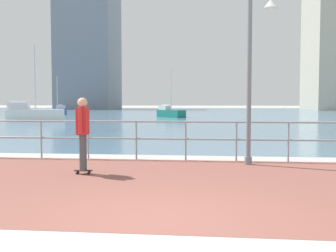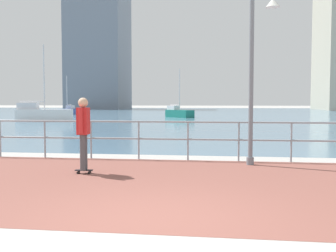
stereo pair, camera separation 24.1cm
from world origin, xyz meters
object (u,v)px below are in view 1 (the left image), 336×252
skateboarder (83,128)px  sailboat_red (58,111)px  lamppost (256,60)px  sailboat_teal (34,114)px  sailboat_white (170,113)px

skateboarder → sailboat_red: sailboat_red is taller
lamppost → sailboat_teal: 27.48m
lamppost → sailboat_teal: bearing=125.8°
skateboarder → sailboat_white: sailboat_white is taller
sailboat_red → sailboat_white: sailboat_white is taller
skateboarder → sailboat_white: bearing=92.3°
sailboat_red → sailboat_white: (14.51, -6.59, 0.02)m
lamppost → sailboat_red: bearing=117.8°
skateboarder → sailboat_red: 42.37m
skateboarder → sailboat_teal: (-12.01, 23.98, -0.43)m
skateboarder → sailboat_teal: size_ratio=0.27×
sailboat_teal → lamppost: bearing=-54.2°
skateboarder → sailboat_teal: sailboat_teal is taller
skateboarder → lamppost: bearing=23.6°
lamppost → skateboarder: (-4.00, -1.75, -1.65)m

